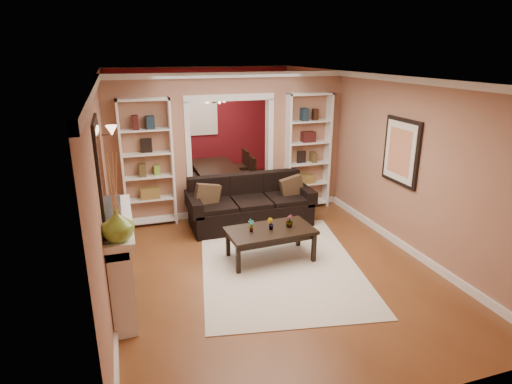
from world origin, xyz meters
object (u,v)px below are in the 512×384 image
object	(u,v)px
bookshelf_left	(148,164)
bookshelf_right	(308,152)
coffee_table	(270,244)
fireplace	(123,260)
dining_table	(216,178)
sofa	(250,202)

from	to	relation	value
bookshelf_left	bookshelf_right	bearing A→B (deg)	0.00
coffee_table	fireplace	xyz separation A→B (m)	(-2.15, -0.54, 0.33)
bookshelf_left	fireplace	world-z (taller)	bookshelf_left
fireplace	dining_table	xyz separation A→B (m)	(2.13, 4.14, -0.29)
dining_table	coffee_table	bearing A→B (deg)	-179.71
bookshelf_right	fireplace	bearing A→B (deg)	-145.20
coffee_table	bookshelf_right	xyz separation A→B (m)	(1.49, 1.99, 0.90)
coffee_table	bookshelf_left	xyz separation A→B (m)	(-1.61, 1.99, 0.90)
bookshelf_left	fireplace	size ratio (longest dim) A/B	1.35
coffee_table	bookshelf_left	world-z (taller)	bookshelf_left
sofa	coffee_table	size ratio (longest dim) A/B	1.73
fireplace	dining_table	world-z (taller)	fireplace
sofa	fireplace	world-z (taller)	fireplace
sofa	bookshelf_right	xyz separation A→B (m)	(1.37, 0.58, 0.71)
bookshelf_right	fireplace	distance (m)	4.47
coffee_table	bookshelf_right	world-z (taller)	bookshelf_right
bookshelf_right	fireplace	size ratio (longest dim) A/B	1.35
bookshelf_left	dining_table	bearing A→B (deg)	45.34
coffee_table	dining_table	world-z (taller)	dining_table
sofa	fireplace	xyz separation A→B (m)	(-2.27, -1.95, 0.14)
coffee_table	bookshelf_left	size ratio (longest dim) A/B	0.57
coffee_table	bookshelf_right	bearing A→B (deg)	49.62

